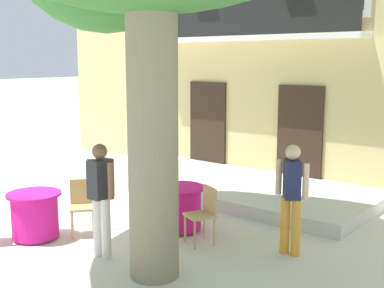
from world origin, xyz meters
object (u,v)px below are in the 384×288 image
at_px(cafe_table_near_tree, 35,215).
at_px(cafe_chair_near_tree_0, 82,203).
at_px(cafe_table_middle, 179,208).
at_px(pedestrian_mid_plaza, 292,193).
at_px(cafe_chair_middle_0, 152,191).
at_px(cafe_chair_middle_1, 204,211).
at_px(pedestrian_near_entrance, 101,194).

height_order(cafe_table_near_tree, cafe_chair_near_tree_0, cafe_chair_near_tree_0).
bearing_deg(cafe_table_middle, pedestrian_mid_plaza, 6.31).
distance_m(cafe_table_near_tree, cafe_chair_near_tree_0, 0.77).
bearing_deg(cafe_chair_middle_0, cafe_chair_middle_1, -13.79).
relative_size(pedestrian_near_entrance, pedestrian_mid_plaza, 1.02).
relative_size(cafe_table_middle, cafe_chair_middle_0, 0.95).
bearing_deg(pedestrian_near_entrance, pedestrian_mid_plaza, 41.36).
height_order(cafe_table_near_tree, pedestrian_mid_plaza, pedestrian_mid_plaza).
distance_m(cafe_table_near_tree, cafe_table_middle, 2.36).
distance_m(cafe_table_middle, cafe_chair_middle_0, 0.77).
height_order(cafe_chair_middle_1, pedestrian_near_entrance, pedestrian_near_entrance).
relative_size(cafe_chair_middle_1, pedestrian_near_entrance, 0.54).
bearing_deg(cafe_table_near_tree, pedestrian_near_entrance, 6.48).
xyz_separation_m(cafe_table_near_tree, pedestrian_mid_plaza, (3.53, 2.00, 0.54)).
bearing_deg(cafe_table_middle, pedestrian_near_entrance, -93.78).
xyz_separation_m(pedestrian_near_entrance, pedestrian_mid_plaza, (2.08, 1.83, -0.02)).
distance_m(cafe_chair_near_tree_0, cafe_chair_middle_1, 2.06).
relative_size(cafe_table_middle, pedestrian_mid_plaza, 0.52).
xyz_separation_m(cafe_chair_near_tree_0, pedestrian_mid_plaza, (3.12, 1.37, 0.41)).
height_order(cafe_chair_near_tree_0, pedestrian_mid_plaza, pedestrian_mid_plaza).
distance_m(cafe_table_near_tree, cafe_chair_middle_0, 2.06).
xyz_separation_m(cafe_table_near_tree, cafe_chair_middle_0, (0.80, 1.89, 0.14)).
bearing_deg(cafe_chair_near_tree_0, cafe_chair_middle_0, 72.69).
height_order(cafe_chair_near_tree_0, pedestrian_near_entrance, pedestrian_near_entrance).
height_order(cafe_table_middle, cafe_chair_middle_1, cafe_chair_middle_1).
relative_size(cafe_chair_near_tree_0, cafe_chair_middle_1, 1.00).
height_order(pedestrian_near_entrance, pedestrian_mid_plaza, pedestrian_near_entrance).
bearing_deg(pedestrian_mid_plaza, cafe_chair_middle_1, -159.93).
xyz_separation_m(cafe_chair_middle_0, pedestrian_near_entrance, (0.64, -1.73, 0.43)).
distance_m(pedestrian_near_entrance, pedestrian_mid_plaza, 2.78).
xyz_separation_m(cafe_table_middle, pedestrian_near_entrance, (-0.11, -1.62, 0.56)).
xyz_separation_m(cafe_table_near_tree, cafe_chair_near_tree_0, (0.41, 0.63, 0.14)).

